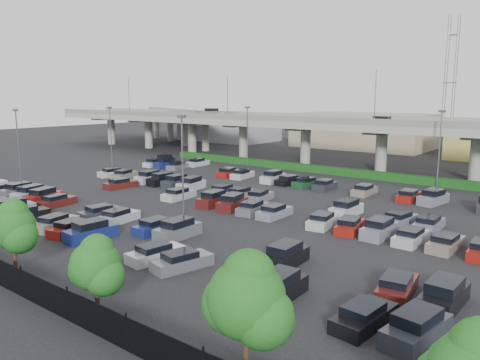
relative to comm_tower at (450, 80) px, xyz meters
The scene contains 9 objects.
ground 75.73m from the comm_tower, 93.09° to the right, with size 280.00×280.00×0.00m, color black.
overpass 43.10m from the comm_tower, 95.73° to the right, with size 150.00×13.00×15.80m.
on_ramp 64.67m from the comm_tower, 151.11° to the right, with size 50.93×30.13×8.80m.
hedge 51.42m from the comm_tower, 94.67° to the right, with size 66.00×1.60×1.10m, color #124013.
tree_row 101.30m from the comm_tower, 91.88° to the right, with size 65.07×3.66×5.94m.
parked_cars 79.09m from the comm_tower, 93.69° to the right, with size 62.84×41.60×1.67m.
light_poles 73.06m from the comm_tower, 96.44° to the right, with size 66.90×48.38×10.30m.
distant_buildings 18.96m from the comm_tower, 55.50° to the right, with size 138.00×24.00×9.00m.
comm_tower is the anchor object (origin of this frame).
Camera 1 is at (33.12, -41.05, 12.22)m, focal length 35.00 mm.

